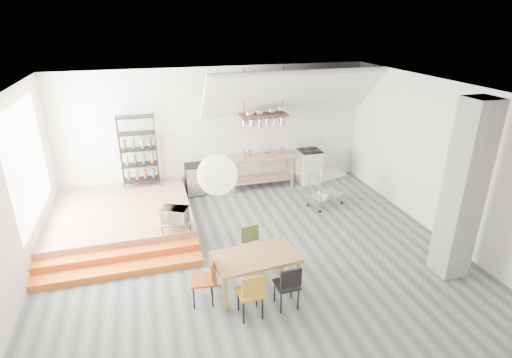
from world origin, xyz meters
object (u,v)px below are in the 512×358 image
object	(u,v)px
rolling_cart	(326,186)
mini_fridge	(195,179)
stove	(309,165)
dining_table	(256,259)

from	to	relation	value
rolling_cart	mini_fridge	world-z (taller)	rolling_cart
stove	rolling_cart	world-z (taller)	stove
rolling_cart	dining_table	bearing A→B (deg)	-154.65
stove	mini_fridge	world-z (taller)	stove
stove	dining_table	size ratio (longest dim) A/B	0.80
dining_table	mini_fridge	bearing A→B (deg)	91.11
dining_table	stove	bearing A→B (deg)	52.04
rolling_cart	mini_fridge	bearing A→B (deg)	130.97
stove	mini_fridge	size ratio (longest dim) A/B	1.46
stove	rolling_cart	size ratio (longest dim) A/B	1.25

